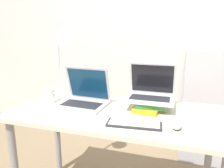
{
  "coord_description": "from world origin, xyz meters",
  "views": [
    {
      "loc": [
        0.38,
        -0.96,
        1.28
      ],
      "look_at": [
        -0.03,
        0.33,
        0.94
      ],
      "focal_mm": 35.0,
      "sensor_mm": 36.0,
      "label": 1
    }
  ],
  "objects": [
    {
      "name": "mug",
      "position": [
        -0.52,
        0.36,
        0.81
      ],
      "size": [
        0.12,
        0.08,
        0.1
      ],
      "color": "white",
      "rests_on": "desk"
    },
    {
      "name": "wireless_keyboard",
      "position": [
        0.16,
        0.15,
        0.77
      ],
      "size": [
        0.31,
        0.14,
        0.01
      ],
      "color": "#28282D",
      "rests_on": "desk"
    },
    {
      "name": "mini_fridge",
      "position": [
        0.72,
        1.31,
        0.55
      ],
      "size": [
        0.6,
        0.5,
        1.1
      ],
      "color": "silver",
      "rests_on": "ground_plane"
    },
    {
      "name": "mouse",
      "position": [
        0.38,
        0.18,
        0.78
      ],
      "size": [
        0.06,
        0.11,
        0.04
      ],
      "color": "#B2B2B7",
      "rests_on": "desk"
    },
    {
      "name": "wall_back",
      "position": [
        0.0,
        1.64,
        1.35
      ],
      "size": [
        8.0,
        0.05,
        2.7
      ],
      "color": "silver",
      "rests_on": "ground_plane"
    },
    {
      "name": "laptop_left",
      "position": [
        -0.25,
        0.38,
        0.81
      ],
      "size": [
        0.34,
        0.28,
        0.26
      ],
      "color": "#B2B2B7",
      "rests_on": "desk"
    },
    {
      "name": "book_stack",
      "position": [
        0.2,
        0.44,
        0.79
      ],
      "size": [
        0.21,
        0.28,
        0.06
      ],
      "color": "gold",
      "rests_on": "desk"
    },
    {
      "name": "laptop_on_books",
      "position": [
        0.2,
        0.46,
        0.87
      ],
      "size": [
        0.32,
        0.24,
        0.24
      ],
      "color": "silver",
      "rests_on": "book_stack"
    },
    {
      "name": "desk",
      "position": [
        0.0,
        0.33,
        0.66
      ],
      "size": [
        1.37,
        0.65,
        0.76
      ],
      "color": "beige",
      "rests_on": "ground_plane"
    },
    {
      "name": "notepad",
      "position": [
        0.51,
        0.23,
        0.77
      ],
      "size": [
        0.21,
        0.31,
        0.01
      ],
      "color": "white",
      "rests_on": "desk"
    },
    {
      "name": "desk_lamp",
      "position": [
        -0.48,
        0.52,
        1.19
      ],
      "size": [
        0.23,
        0.2,
        0.58
      ],
      "color": "white",
      "rests_on": "desk"
    }
  ]
}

